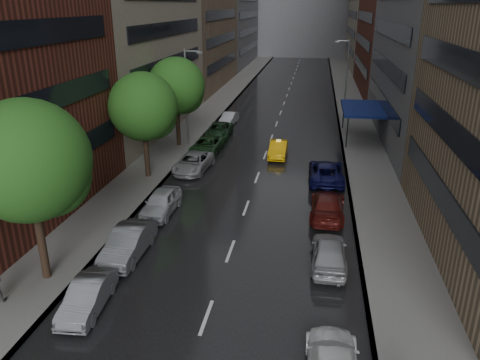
# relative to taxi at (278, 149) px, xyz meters

# --- Properties ---
(road) EXTENTS (14.00, 140.00, 0.01)m
(road) POSITION_rel_taxi_xyz_m (-1.20, 22.29, -0.71)
(road) COLOR black
(road) RESTS_ON ground
(sidewalk_left) EXTENTS (4.00, 140.00, 0.15)m
(sidewalk_left) POSITION_rel_taxi_xyz_m (-10.20, 22.29, -0.64)
(sidewalk_left) COLOR gray
(sidewalk_left) RESTS_ON ground
(sidewalk_right) EXTENTS (4.00, 140.00, 0.15)m
(sidewalk_right) POSITION_rel_taxi_xyz_m (7.80, 22.29, -0.64)
(sidewalk_right) COLOR gray
(sidewalk_right) RESTS_ON ground
(tree_near) EXTENTS (5.75, 5.75, 9.16)m
(tree_near) POSITION_rel_taxi_xyz_m (-9.80, -21.97, 5.55)
(tree_near) COLOR #382619
(tree_near) RESTS_ON ground
(tree_mid) EXTENTS (5.23, 5.23, 8.33)m
(tree_mid) POSITION_rel_taxi_xyz_m (-9.80, -7.04, 4.98)
(tree_mid) COLOR #382619
(tree_mid) RESTS_ON ground
(tree_far) EXTENTS (5.34, 5.34, 8.50)m
(tree_far) POSITION_rel_taxi_xyz_m (-9.80, 1.77, 5.10)
(tree_far) COLOR #382619
(tree_far) RESTS_ON ground
(taxi) EXTENTS (1.55, 4.38, 1.44)m
(taxi) POSITION_rel_taxi_xyz_m (0.00, 0.00, 0.00)
(taxi) COLOR #E7A60C
(taxi) RESTS_ON ground
(parked_cars_left) EXTENTS (2.80, 39.56, 1.60)m
(parked_cars_left) POSITION_rel_taxi_xyz_m (-6.60, -5.47, 0.01)
(parked_cars_left) COLOR slate
(parked_cars_left) RESTS_ON ground
(parked_cars_right) EXTENTS (2.75, 26.21, 1.58)m
(parked_cars_right) POSITION_rel_taxi_xyz_m (4.20, -13.95, 0.05)
(parked_cars_right) COLOR white
(parked_cars_right) RESTS_ON ground
(street_lamp_left) EXTENTS (1.74, 0.22, 9.00)m
(street_lamp_left) POSITION_rel_taxi_xyz_m (-8.92, 2.29, 4.17)
(street_lamp_left) COLOR gray
(street_lamp_left) RESTS_ON sidewalk_left
(street_lamp_right) EXTENTS (1.74, 0.22, 9.00)m
(street_lamp_right) POSITION_rel_taxi_xyz_m (6.52, 17.29, 4.17)
(street_lamp_right) COLOR gray
(street_lamp_right) RESTS_ON sidewalk_right
(awning) EXTENTS (4.00, 8.00, 3.12)m
(awning) POSITION_rel_taxi_xyz_m (7.78, 7.29, 2.41)
(awning) COLOR navy
(awning) RESTS_ON sidewalk_right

